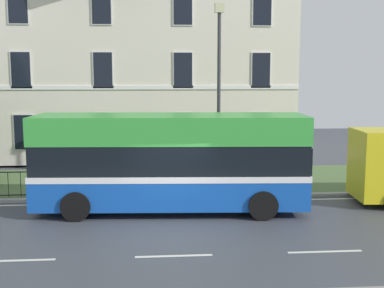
{
  "coord_description": "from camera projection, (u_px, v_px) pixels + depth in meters",
  "views": [
    {
      "loc": [
        -0.49,
        -13.96,
        4.61
      ],
      "look_at": [
        0.99,
        4.71,
        2.01
      ],
      "focal_mm": 46.04,
      "sensor_mm": 36.0,
      "label": 1
    }
  ],
  "objects": [
    {
      "name": "iron_verge_railing",
      "position": [
        88.0,
        183.0,
        18.49
      ],
      "size": [
        16.73,
        0.04,
        0.97
      ],
      "color": "black",
      "rests_on": "ground_plane"
    },
    {
      "name": "street_lamp_post",
      "position": [
        219.0,
        85.0,
        19.47
      ],
      "size": [
        0.36,
        0.24,
        7.28
      ],
      "color": "#333338",
      "rests_on": "ground_plane"
    },
    {
      "name": "single_decker_bus",
      "position": [
        171.0,
        161.0,
        16.72
      ],
      "size": [
        9.26,
        3.04,
        3.31
      ],
      "rotation": [
        0.0,
        0.0,
        -0.06
      ],
      "color": "#154EB3",
      "rests_on": "ground_plane"
    },
    {
      "name": "ground_plane",
      "position": [
        170.0,
        223.0,
        15.57
      ],
      "size": [
        60.0,
        56.0,
        0.18
      ],
      "color": "#40434C"
    },
    {
      "name": "georgian_townhouse",
      "position": [
        111.0,
        48.0,
        29.12
      ],
      "size": [
        20.34,
        10.01,
        12.19
      ],
      "color": "beige",
      "rests_on": "ground_plane"
    }
  ]
}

